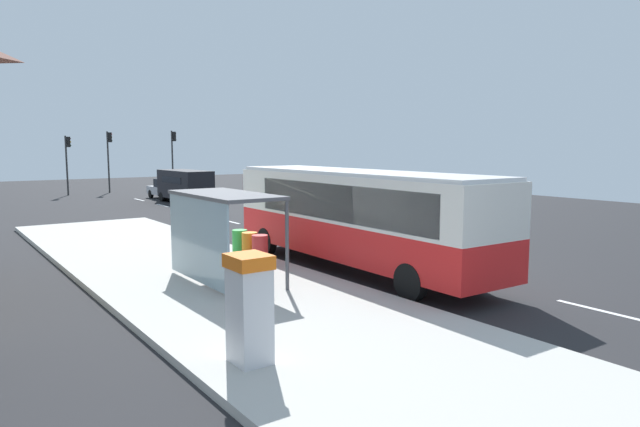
% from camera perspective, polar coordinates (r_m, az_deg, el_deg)
% --- Properties ---
extents(ground_plane, '(56.00, 92.00, 0.04)m').
position_cam_1_polar(ground_plane, '(30.14, -9.55, -0.89)').
color(ground_plane, '#262628').
extents(sidewalk_platform, '(6.20, 30.00, 0.18)m').
position_cam_1_polar(sidewalk_platform, '(16.75, -11.24, -6.74)').
color(sidewalk_platform, beige).
rests_on(sidewalk_platform, ground).
extents(lane_stripe_seg_0, '(0.16, 2.20, 0.01)m').
position_cam_1_polar(lane_stripe_seg_0, '(15.48, 26.46, -8.78)').
color(lane_stripe_seg_0, silver).
rests_on(lane_stripe_seg_0, ground).
extents(lane_stripe_seg_1, '(0.16, 2.20, 0.01)m').
position_cam_1_polar(lane_stripe_seg_1, '(18.26, 12.44, -5.91)').
color(lane_stripe_seg_1, silver).
rests_on(lane_stripe_seg_1, ground).
extents(lane_stripe_seg_2, '(0.16, 2.20, 0.01)m').
position_cam_1_polar(lane_stripe_seg_2, '(21.85, 2.66, -3.66)').
color(lane_stripe_seg_2, silver).
rests_on(lane_stripe_seg_2, ground).
extents(lane_stripe_seg_3, '(0.16, 2.20, 0.01)m').
position_cam_1_polar(lane_stripe_seg_3, '(25.91, -4.20, -2.02)').
color(lane_stripe_seg_3, silver).
rests_on(lane_stripe_seg_3, ground).
extents(lane_stripe_seg_4, '(0.16, 2.20, 0.01)m').
position_cam_1_polar(lane_stripe_seg_4, '(30.25, -9.13, -0.81)').
color(lane_stripe_seg_4, silver).
rests_on(lane_stripe_seg_4, ground).
extents(lane_stripe_seg_5, '(0.16, 2.20, 0.01)m').
position_cam_1_polar(lane_stripe_seg_5, '(34.77, -12.80, 0.09)').
color(lane_stripe_seg_5, silver).
rests_on(lane_stripe_seg_5, ground).
extents(lane_stripe_seg_6, '(0.16, 2.20, 0.01)m').
position_cam_1_polar(lane_stripe_seg_6, '(39.40, -15.62, 0.79)').
color(lane_stripe_seg_6, silver).
rests_on(lane_stripe_seg_6, ground).
extents(lane_stripe_seg_7, '(0.16, 2.20, 0.01)m').
position_cam_1_polar(lane_stripe_seg_7, '(44.12, -17.84, 1.33)').
color(lane_stripe_seg_7, silver).
rests_on(lane_stripe_seg_7, ground).
extents(bus, '(2.71, 11.05, 3.21)m').
position_cam_1_polar(bus, '(18.05, 3.66, 0.01)').
color(bus, red).
rests_on(bus, ground).
extents(white_van, '(2.22, 5.28, 2.30)m').
position_cam_1_polar(white_van, '(40.78, -13.51, 2.93)').
color(white_van, black).
rests_on(white_van, ground).
extents(sedan_near, '(1.93, 4.44, 1.52)m').
position_cam_1_polar(sedan_near, '(44.10, -15.07, 2.45)').
color(sedan_near, '#B7B7BC').
rests_on(sedan_near, ground).
extents(ticket_machine, '(0.66, 0.76, 1.94)m').
position_cam_1_polar(ticket_machine, '(10.06, -7.15, -9.45)').
color(ticket_machine, silver).
rests_on(ticket_machine, sidewalk_platform).
extents(recycling_bin_red, '(0.52, 0.52, 0.95)m').
position_cam_1_polar(recycling_bin_red, '(18.35, -6.10, -3.66)').
color(recycling_bin_red, red).
rests_on(recycling_bin_red, sidewalk_platform).
extents(recycling_bin_orange, '(0.52, 0.52, 0.95)m').
position_cam_1_polar(recycling_bin_orange, '(18.95, -7.14, -3.33)').
color(recycling_bin_orange, orange).
rests_on(recycling_bin_orange, sidewalk_platform).
extents(recycling_bin_green, '(0.52, 0.52, 0.95)m').
position_cam_1_polar(recycling_bin_green, '(19.56, -8.12, -3.03)').
color(recycling_bin_green, green).
rests_on(recycling_bin_green, sidewalk_platform).
extents(traffic_light_near_side, '(0.49, 0.28, 5.34)m').
position_cam_1_polar(traffic_light_near_side, '(51.84, -14.64, 6.11)').
color(traffic_light_near_side, '#2D2D2D').
rests_on(traffic_light_near_side, ground).
extents(traffic_light_far_side, '(0.49, 0.28, 4.83)m').
position_cam_1_polar(traffic_light_far_side, '(50.21, -24.20, 5.36)').
color(traffic_light_far_side, '#2D2D2D').
rests_on(traffic_light_far_side, ground).
extents(traffic_light_median, '(0.49, 0.28, 5.24)m').
position_cam_1_polar(traffic_light_median, '(51.78, -20.58, 5.83)').
color(traffic_light_median, '#2D2D2D').
rests_on(traffic_light_median, ground).
extents(bus_shelter, '(1.80, 4.00, 2.50)m').
position_cam_1_polar(bus_shelter, '(15.88, -10.59, -0.11)').
color(bus_shelter, '#4C4C51').
rests_on(bus_shelter, sidewalk_platform).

